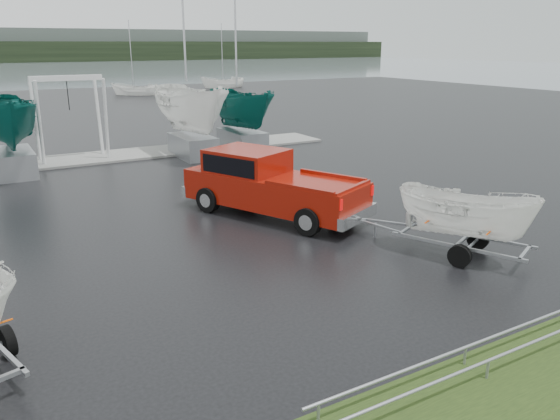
% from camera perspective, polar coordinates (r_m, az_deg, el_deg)
% --- Properties ---
extents(ground_plane, '(120.00, 120.00, 0.00)m').
position_cam_1_polar(ground_plane, '(16.39, -16.86, -3.67)').
color(ground_plane, black).
rests_on(ground_plane, ground).
extents(dock, '(30.00, 3.00, 0.12)m').
position_cam_1_polar(dock, '(28.79, -23.13, 4.58)').
color(dock, gray).
rests_on(dock, ground).
extents(pickup_truck, '(4.60, 6.74, 2.13)m').
position_cam_1_polar(pickup_truck, '(18.44, -1.52, 2.98)').
color(pickup_truck, maroon).
rests_on(pickup_truck, ground).
extents(trailer_hitched, '(2.55, 3.77, 4.29)m').
position_cam_1_polar(trailer_hitched, '(15.16, 19.20, 3.70)').
color(trailer_hitched, '#95989D').
rests_on(trailer_hitched, ground).
extents(boat_hoist, '(3.30, 2.18, 4.12)m').
position_cam_1_polar(boat_hoist, '(28.57, -21.17, 10.06)').
color(boat_hoist, silver).
rests_on(boat_hoist, ground).
extents(keelboat_1, '(2.38, 3.20, 7.44)m').
position_cam_1_polar(keelboat_1, '(26.38, -26.97, 11.31)').
color(keelboat_1, '#95989D').
rests_on(keelboat_1, ground).
extents(keelboat_2, '(2.58, 3.20, 10.75)m').
position_cam_1_polar(keelboat_2, '(27.95, -9.42, 13.78)').
color(keelboat_2, '#95989D').
rests_on(keelboat_2, ground).
extents(keelboat_3, '(2.22, 3.20, 10.38)m').
position_cam_1_polar(keelboat_3, '(29.43, -4.11, 12.94)').
color(keelboat_3, '#95989D').
rests_on(keelboat_3, ground).
extents(mast_rack_2, '(7.00, 0.56, 0.06)m').
position_cam_1_polar(mast_rack_2, '(10.54, 19.90, -13.94)').
color(mast_rack_2, '#95989D').
rests_on(mast_rack_2, ground).
extents(moored_boat_2, '(2.85, 2.85, 10.65)m').
position_cam_1_polar(moored_boat_2, '(64.43, -15.00, 11.53)').
color(moored_boat_2, white).
rests_on(moored_boat_2, ground).
extents(moored_boat_3, '(2.45, 2.40, 10.93)m').
position_cam_1_polar(moored_boat_3, '(73.11, -5.97, 12.60)').
color(moored_boat_3, white).
rests_on(moored_boat_3, ground).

